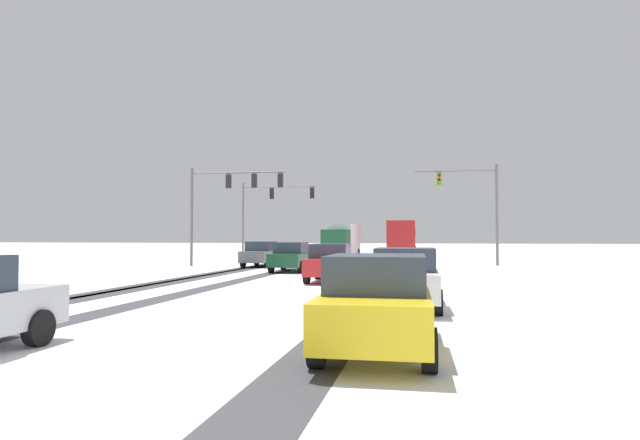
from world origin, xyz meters
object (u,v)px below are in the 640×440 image
(traffic_signal_far_left, at_px, (268,204))
(box_truck_delivery, at_px, (342,240))
(traffic_signal_near_right, at_px, (474,198))
(car_dark_green_second, at_px, (291,257))
(car_grey_lead, at_px, (262,254))
(car_yellow_cab_fifth, at_px, (378,303))
(traffic_signal_near_left, at_px, (229,193))
(bus_oncoming, at_px, (402,236))
(car_red_third, at_px, (331,263))
(car_white_fourth, at_px, (405,278))

(traffic_signal_far_left, height_order, box_truck_delivery, traffic_signal_far_left)
(traffic_signal_near_right, distance_m, car_dark_green_second, 12.51)
(car_grey_lead, height_order, car_yellow_cab_fifth, same)
(traffic_signal_near_left, relative_size, box_truck_delivery, 0.87)
(traffic_signal_far_left, xyz_separation_m, car_grey_lead, (2.57, -9.81, -3.84))
(traffic_signal_near_left, distance_m, car_yellow_cab_fifth, 26.95)
(traffic_signal_near_left, bearing_deg, box_truck_delivery, 68.49)
(traffic_signal_near_right, distance_m, car_yellow_cab_fifth, 26.24)
(traffic_signal_near_right, xyz_separation_m, bus_oncoming, (-5.32, 18.10, -2.38))
(traffic_signal_near_right, height_order, box_truck_delivery, traffic_signal_near_right)
(traffic_signal_near_left, xyz_separation_m, car_yellow_cab_fifth, (11.89, -23.85, -3.99))
(traffic_signal_far_left, bearing_deg, traffic_signal_near_left, -87.96)
(car_dark_green_second, height_order, car_red_third, same)
(traffic_signal_far_left, xyz_separation_m, car_white_fourth, (12.48, -28.21, -3.84))
(traffic_signal_near_right, relative_size, box_truck_delivery, 0.87)
(car_white_fourth, bearing_deg, car_yellow_cab_fifth, -92.43)
(traffic_signal_near_right, bearing_deg, car_white_fourth, -99.94)
(traffic_signal_near_left, xyz_separation_m, car_white_fourth, (12.12, -18.25, -3.99))
(traffic_signal_far_left, bearing_deg, box_truck_delivery, 32.25)
(bus_oncoming, bearing_deg, car_red_third, -93.19)
(car_red_third, bearing_deg, car_white_fourth, -66.34)
(car_dark_green_second, bearing_deg, traffic_signal_near_left, 141.42)
(traffic_signal_far_left, xyz_separation_m, car_yellow_cab_fifth, (12.24, -33.81, -3.84))
(traffic_signal_far_left, distance_m, bus_oncoming, 14.89)
(car_grey_lead, xyz_separation_m, car_red_third, (6.43, -10.46, 0.00))
(traffic_signal_near_left, distance_m, car_red_third, 14.04)
(traffic_signal_far_left, xyz_separation_m, box_truck_delivery, (5.70, 3.59, -3.02))
(traffic_signal_near_right, height_order, bus_oncoming, traffic_signal_near_right)
(traffic_signal_near_left, bearing_deg, car_yellow_cab_fifth, -63.51)
(traffic_signal_near_left, distance_m, traffic_signal_far_left, 9.97)
(traffic_signal_near_left, relative_size, car_red_third, 1.57)
(traffic_signal_near_right, xyz_separation_m, car_yellow_cab_fifth, (-3.76, -25.73, -3.55))
(car_yellow_cab_fifth, xyz_separation_m, bus_oncoming, (-1.55, 43.83, 1.18))
(bus_oncoming, bearing_deg, traffic_signal_far_left, -136.86)
(traffic_signal_far_left, distance_m, car_yellow_cab_fifth, 36.16)
(car_red_third, distance_m, car_yellow_cab_fifth, 13.92)
(car_red_third, xyz_separation_m, car_white_fourth, (3.48, -7.94, 0.00))
(traffic_signal_near_left, height_order, car_grey_lead, traffic_signal_near_left)
(car_red_third, height_order, car_white_fourth, same)
(traffic_signal_far_left, height_order, car_dark_green_second, traffic_signal_far_left)
(car_dark_green_second, bearing_deg, bus_oncoming, 78.35)
(car_red_third, xyz_separation_m, bus_oncoming, (1.69, 30.29, 1.18))
(traffic_signal_near_right, xyz_separation_m, box_truck_delivery, (-10.31, 11.68, -2.73))
(traffic_signal_near_left, bearing_deg, traffic_signal_near_right, 6.83)
(car_yellow_cab_fifth, bearing_deg, traffic_signal_near_left, 116.49)
(traffic_signal_near_left, bearing_deg, traffic_signal_far_left, 92.04)
(traffic_signal_near_left, height_order, car_white_fourth, traffic_signal_near_left)
(traffic_signal_far_left, xyz_separation_m, car_dark_green_second, (5.69, -14.22, -3.84))
(bus_oncoming, relative_size, box_truck_delivery, 1.48)
(traffic_signal_near_left, height_order, car_red_third, traffic_signal_near_left)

